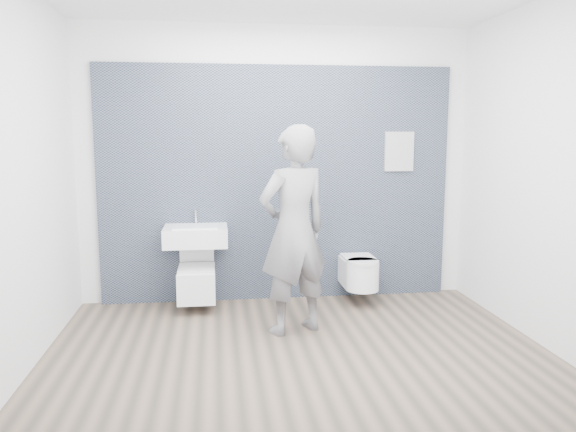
{
  "coord_description": "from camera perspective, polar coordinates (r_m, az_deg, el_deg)",
  "views": [
    {
      "loc": [
        -0.63,
        -4.25,
        1.73
      ],
      "look_at": [
        0.0,
        0.6,
        1.0
      ],
      "focal_mm": 35.0,
      "sensor_mm": 36.0,
      "label": 1
    }
  ],
  "objects": [
    {
      "name": "room_shell",
      "position": [
        4.3,
        1.04,
        8.61
      ],
      "size": [
        4.0,
        4.0,
        4.0
      ],
      "color": "silver",
      "rests_on": "ground"
    },
    {
      "name": "tile_wall",
      "position": [
        6.01,
        -1.08,
        -8.24
      ],
      "size": [
        3.6,
        0.06,
        2.4
      ],
      "primitive_type": "cube",
      "color": "black",
      "rests_on": "ground"
    },
    {
      "name": "washbasin",
      "position": [
        5.56,
        -9.35,
        -1.95
      ],
      "size": [
        0.61,
        0.46,
        0.46
      ],
      "color": "white",
      "rests_on": "ground"
    },
    {
      "name": "visitor",
      "position": [
        4.8,
        0.59,
        -1.49
      ],
      "size": [
        0.77,
        0.65,
        1.8
      ],
      "primitive_type": "imported",
      "rotation": [
        0.0,
        0.0,
        3.55
      ],
      "color": "gray",
      "rests_on": "ground"
    },
    {
      "name": "toilet_rounded",
      "position": [
        5.77,
        7.3,
        -5.72
      ],
      "size": [
        0.33,
        0.56,
        0.31
      ],
      "color": "white",
      "rests_on": "ground"
    },
    {
      "name": "toilet_square",
      "position": [
        5.63,
        -9.25,
        -6.51
      ],
      "size": [
        0.36,
        0.52,
        0.69
      ],
      "color": "white",
      "rests_on": "ground"
    },
    {
      "name": "info_placard",
      "position": [
        6.23,
        10.82,
        -7.78
      ],
      "size": [
        0.31,
        0.03,
        0.41
      ],
      "primitive_type": "cube",
      "color": "silver",
      "rests_on": "ground"
    },
    {
      "name": "ground",
      "position": [
        4.63,
        0.98,
        -13.44
      ],
      "size": [
        4.0,
        4.0,
        0.0
      ],
      "primitive_type": "plane",
      "color": "brown",
      "rests_on": "ground"
    }
  ]
}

